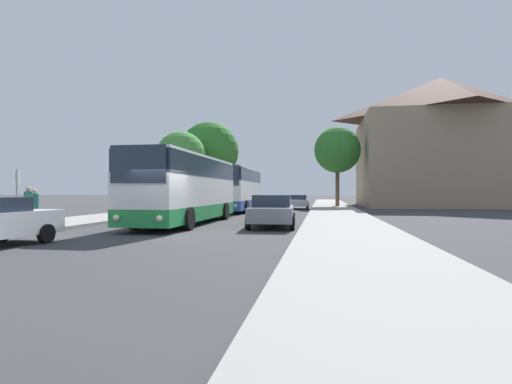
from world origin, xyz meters
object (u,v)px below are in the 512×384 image
object	(u,v)px
pedestrian_waiting_near	(28,205)
pedestrian_waiting_far	(34,208)
tree_left_far	(209,151)
bus_stop_sign	(17,191)
bus_middle	(237,189)
bus_front	(186,188)
tree_left_near	(181,156)
parked_car_right_near	(272,210)
tree_right_near	(337,150)
parked_car_right_far	(297,201)

from	to	relation	value
pedestrian_waiting_near	pedestrian_waiting_far	bearing A→B (deg)	-109.76
tree_left_far	bus_stop_sign	bearing A→B (deg)	-91.30
bus_middle	bus_front	bearing A→B (deg)	-90.91
bus_middle	tree_left_near	xyz separation A→B (m)	(-7.17, 6.43, 3.37)
parked_car_right_near	tree_left_near	xyz separation A→B (m)	(-11.76, 20.06, 4.47)
bus_stop_sign	tree_right_near	size ratio (longest dim) A/B	0.30
pedestrian_waiting_far	tree_left_near	bearing A→B (deg)	141.17
tree_left_far	tree_right_near	world-z (taller)	tree_left_far
parked_car_right_near	pedestrian_waiting_far	distance (m)	10.25
bus_front	parked_car_right_far	xyz separation A→B (m)	(4.63, 18.24, -1.13)
parked_car_right_far	bus_front	bearing A→B (deg)	72.71
parked_car_right_near	tree_left_far	size ratio (longest dim) A/B	0.49
tree_right_near	bus_stop_sign	bearing A→B (deg)	-119.07
bus_middle	parked_car_right_near	world-z (taller)	bus_middle
bus_front	tree_left_near	world-z (taller)	tree_left_near
bus_middle	tree_left_near	bearing A→B (deg)	137.18
bus_stop_sign	tree_left_far	xyz separation A→B (m)	(0.64, 28.19, 4.53)
bus_middle	tree_left_far	xyz separation A→B (m)	(-5.65, 11.49, 4.34)
parked_car_right_near	tree_right_near	bearing A→B (deg)	-102.81
tree_left_near	pedestrian_waiting_far	bearing A→B (deg)	-84.76
bus_stop_sign	tree_right_near	bearing A→B (deg)	60.93
bus_middle	tree_left_near	world-z (taller)	tree_left_near
pedestrian_waiting_far	bus_middle	bearing A→B (deg)	119.75
bus_stop_sign	tree_left_near	bearing A→B (deg)	92.20
tree_left_near	pedestrian_waiting_near	bearing A→B (deg)	-87.80
parked_car_right_near	tree_left_far	xyz separation A→B (m)	(-10.24, 25.12, 5.44)
parked_car_right_far	tree_left_near	bearing A→B (deg)	-6.62
tree_left_near	bus_stop_sign	bearing A→B (deg)	-87.80
parked_car_right_far	tree_right_near	xyz separation A→B (m)	(3.87, 4.22, 5.24)
bus_middle	pedestrian_waiting_near	distance (m)	17.20
pedestrian_waiting_near	tree_right_near	bearing A→B (deg)	-5.63
parked_car_right_near	parked_car_right_far	size ratio (longest dim) A/B	1.07
tree_left_far	bus_middle	bearing A→B (deg)	-63.82
bus_front	parked_car_right_near	world-z (taller)	bus_front
parked_car_right_near	pedestrian_waiting_near	distance (m)	11.15
bus_front	pedestrian_waiting_near	xyz separation A→B (m)	(-6.32, -3.43, -0.81)
parked_car_right_far	pedestrian_waiting_far	world-z (taller)	pedestrian_waiting_far
pedestrian_waiting_far	tree_left_far	size ratio (longest dim) A/B	0.17
pedestrian_waiting_near	bus_stop_sign	bearing A→B (deg)	-153.83
bus_middle	tree_left_far	distance (m)	13.52
bus_front	tree_left_near	size ratio (longest dim) A/B	1.47
pedestrian_waiting_near	pedestrian_waiting_far	xyz separation A→B (m)	(1.31, -1.26, -0.07)
parked_car_right_far	tree_right_near	world-z (taller)	tree_right_near
pedestrian_waiting_near	tree_right_near	distance (m)	30.23
bus_middle	tree_right_near	size ratio (longest dim) A/B	1.26
bus_middle	pedestrian_waiting_near	xyz separation A→B (m)	(-6.31, -15.98, -0.85)
parked_car_right_far	tree_left_far	xyz separation A→B (m)	(-10.28, 5.80, 5.51)
parked_car_right_near	tree_left_near	size ratio (longest dim) A/B	0.61
bus_middle	tree_left_far	bearing A→B (deg)	115.23
tree_left_near	tree_left_far	xyz separation A→B (m)	(1.52, 5.06, 0.97)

